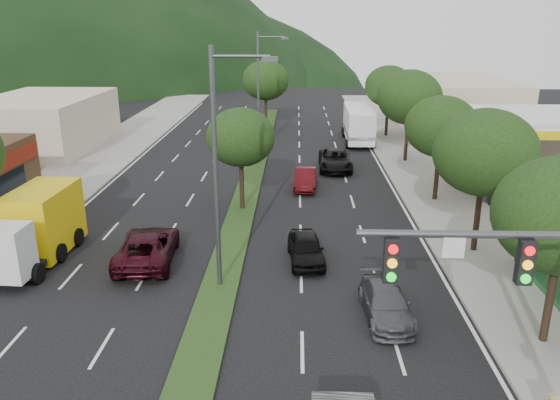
{
  "coord_description": "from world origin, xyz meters",
  "views": [
    {
      "loc": [
        3.22,
        -13.01,
        10.88
      ],
      "look_at": [
        2.4,
        14.07,
        1.93
      ],
      "focal_mm": 35.0,
      "sensor_mm": 36.0,
      "label": 1
    }
  ],
  "objects_px": {
    "tree_med_far": "(266,80)",
    "motorhome": "(358,124)",
    "tree_r_b": "(485,152)",
    "car_queue_b": "(386,303)",
    "tree_r_d": "(410,97)",
    "traffic_signal": "(544,302)",
    "car_queue_a": "(306,249)",
    "streetlight_near": "(220,160)",
    "streetlight_mid": "(261,87)",
    "suv_maroon": "(147,247)",
    "tree_med_near": "(241,137)",
    "box_truck": "(36,228)",
    "car_queue_d": "(335,160)",
    "tree_r_e": "(389,86)",
    "tree_r_c": "(441,127)",
    "car_queue_c": "(305,179)"
  },
  "relations": [
    {
      "from": "tree_r_d",
      "to": "streetlight_near",
      "type": "xyz_separation_m",
      "value": [
        -11.79,
        -22.0,
        0.4
      ]
    },
    {
      "from": "tree_med_far",
      "to": "car_queue_d",
      "type": "distance_m",
      "value": 18.13
    },
    {
      "from": "tree_r_e",
      "to": "car_queue_c",
      "type": "bearing_deg",
      "value": -114.98
    },
    {
      "from": "tree_r_d",
      "to": "box_truck",
      "type": "xyz_separation_m",
      "value": [
        -21.0,
        -19.39,
        -3.64
      ]
    },
    {
      "from": "suv_maroon",
      "to": "car_queue_c",
      "type": "distance_m",
      "value": 14.25
    },
    {
      "from": "streetlight_mid",
      "to": "car_queue_a",
      "type": "height_order",
      "value": "streetlight_mid"
    },
    {
      "from": "streetlight_near",
      "to": "motorhome",
      "type": "height_order",
      "value": "streetlight_near"
    },
    {
      "from": "tree_med_far",
      "to": "car_queue_d",
      "type": "relative_size",
      "value": 1.31
    },
    {
      "from": "tree_r_b",
      "to": "car_queue_b",
      "type": "height_order",
      "value": "tree_r_b"
    },
    {
      "from": "suv_maroon",
      "to": "car_queue_c",
      "type": "height_order",
      "value": "suv_maroon"
    },
    {
      "from": "tree_r_d",
      "to": "car_queue_c",
      "type": "xyz_separation_m",
      "value": [
        -8.15,
        -7.49,
        -4.51
      ]
    },
    {
      "from": "car_queue_b",
      "to": "car_queue_d",
      "type": "bearing_deg",
      "value": 88.34
    },
    {
      "from": "tree_r_c",
      "to": "car_queue_d",
      "type": "height_order",
      "value": "tree_r_c"
    },
    {
      "from": "car_queue_a",
      "to": "box_truck",
      "type": "bearing_deg",
      "value": 174.95
    },
    {
      "from": "car_queue_a",
      "to": "car_queue_c",
      "type": "xyz_separation_m",
      "value": [
        0.13,
        11.86,
        0.01
      ]
    },
    {
      "from": "streetlight_mid",
      "to": "traffic_signal",
      "type": "bearing_deg",
      "value": -75.67
    },
    {
      "from": "tree_r_d",
      "to": "streetlight_mid",
      "type": "height_order",
      "value": "streetlight_mid"
    },
    {
      "from": "tree_med_far",
      "to": "car_queue_a",
      "type": "distance_m",
      "value": 33.84
    },
    {
      "from": "streetlight_near",
      "to": "motorhome",
      "type": "distance_m",
      "value": 31.19
    },
    {
      "from": "traffic_signal",
      "to": "tree_r_c",
      "type": "distance_m",
      "value": 21.74
    },
    {
      "from": "traffic_signal",
      "to": "car_queue_c",
      "type": "bearing_deg",
      "value": 102.16
    },
    {
      "from": "tree_r_c",
      "to": "suv_maroon",
      "type": "bearing_deg",
      "value": -148.75
    },
    {
      "from": "tree_med_far",
      "to": "tree_r_d",
      "type": "bearing_deg",
      "value": -49.4
    },
    {
      "from": "traffic_signal",
      "to": "box_truck",
      "type": "xyz_separation_m",
      "value": [
        -18.03,
        12.15,
        -3.1
      ]
    },
    {
      "from": "traffic_signal",
      "to": "car_queue_b",
      "type": "bearing_deg",
      "value": 107.89
    },
    {
      "from": "car_queue_a",
      "to": "car_queue_b",
      "type": "distance_m",
      "value": 5.83
    },
    {
      "from": "streetlight_mid",
      "to": "motorhome",
      "type": "bearing_deg",
      "value": 27.97
    },
    {
      "from": "tree_r_b",
      "to": "streetlight_near",
      "type": "height_order",
      "value": "streetlight_near"
    },
    {
      "from": "car_queue_d",
      "to": "tree_r_c",
      "type": "bearing_deg",
      "value": -51.43
    },
    {
      "from": "streetlight_near",
      "to": "car_queue_a",
      "type": "xyz_separation_m",
      "value": [
        3.51,
        2.65,
        -4.92
      ]
    },
    {
      "from": "car_queue_b",
      "to": "streetlight_mid",
      "type": "bearing_deg",
      "value": 100.39
    },
    {
      "from": "tree_med_far",
      "to": "motorhome",
      "type": "distance_m",
      "value": 11.49
    },
    {
      "from": "tree_r_b",
      "to": "tree_r_e",
      "type": "distance_m",
      "value": 28.0
    },
    {
      "from": "traffic_signal",
      "to": "car_queue_b",
      "type": "relative_size",
      "value": 1.69
    },
    {
      "from": "traffic_signal",
      "to": "car_queue_a",
      "type": "distance_m",
      "value": 13.88
    },
    {
      "from": "tree_r_b",
      "to": "car_queue_d",
      "type": "relative_size",
      "value": 1.31
    },
    {
      "from": "streetlight_near",
      "to": "tree_r_b",
      "type": "bearing_deg",
      "value": 18.73
    },
    {
      "from": "streetlight_mid",
      "to": "car_queue_a",
      "type": "xyz_separation_m",
      "value": [
        3.51,
        -22.35,
        -4.92
      ]
    },
    {
      "from": "car_queue_a",
      "to": "tree_r_d",
      "type": "bearing_deg",
      "value": 61.61
    },
    {
      "from": "traffic_signal",
      "to": "box_truck",
      "type": "distance_m",
      "value": 21.96
    },
    {
      "from": "traffic_signal",
      "to": "suv_maroon",
      "type": "relative_size",
      "value": 1.29
    },
    {
      "from": "tree_med_near",
      "to": "tree_med_far",
      "type": "distance_m",
      "value": 26.01
    },
    {
      "from": "streetlight_mid",
      "to": "suv_maroon",
      "type": "height_order",
      "value": "streetlight_mid"
    },
    {
      "from": "tree_r_b",
      "to": "car_queue_a",
      "type": "height_order",
      "value": "tree_r_b"
    },
    {
      "from": "tree_r_c",
      "to": "car_queue_a",
      "type": "bearing_deg",
      "value": -131.53
    },
    {
      "from": "tree_r_e",
      "to": "box_truck",
      "type": "distance_m",
      "value": 36.28
    },
    {
      "from": "tree_med_far",
      "to": "streetlight_mid",
      "type": "relative_size",
      "value": 0.69
    },
    {
      "from": "tree_med_far",
      "to": "car_queue_c",
      "type": "distance_m",
      "value": 22.26
    },
    {
      "from": "suv_maroon",
      "to": "car_queue_d",
      "type": "xyz_separation_m",
      "value": [
        9.94,
        17.06,
        -0.02
      ]
    },
    {
      "from": "car_queue_d",
      "to": "motorhome",
      "type": "xyz_separation_m",
      "value": [
        2.8,
        10.16,
        0.96
      ]
    }
  ]
}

